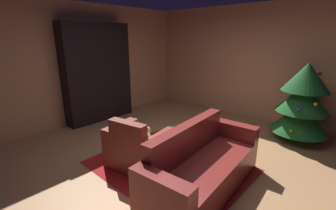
# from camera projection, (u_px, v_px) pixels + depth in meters

# --- Properties ---
(ground_plane) EXTENTS (7.12, 7.12, 0.00)m
(ground_plane) POSITION_uv_depth(u_px,v_px,m) (181.00, 160.00, 3.87)
(ground_plane) COLOR #B17F52
(wall_back) EXTENTS (6.05, 0.06, 2.72)m
(wall_back) POSITION_uv_depth(u_px,v_px,m) (259.00, 64.00, 5.50)
(wall_back) COLOR tan
(wall_back) RESTS_ON ground
(wall_left) EXTENTS (0.06, 5.79, 2.72)m
(wall_left) POSITION_uv_depth(u_px,v_px,m) (83.00, 64.00, 5.43)
(wall_left) COLOR tan
(wall_left) RESTS_ON ground
(area_rug) EXTENTS (2.34, 1.82, 0.01)m
(area_rug) POSITION_uv_depth(u_px,v_px,m) (169.00, 166.00, 3.69)
(area_rug) COLOR #A21C1C
(area_rug) RESTS_ON ground
(bookshelf_unit) EXTENTS (0.37, 1.63, 2.28)m
(bookshelf_unit) POSITION_uv_depth(u_px,v_px,m) (102.00, 73.00, 5.57)
(bookshelf_unit) COLOR black
(bookshelf_unit) RESTS_ON ground
(armchair_red) EXTENTS (1.07, 0.83, 0.83)m
(armchair_red) POSITION_uv_depth(u_px,v_px,m) (139.00, 150.00, 3.59)
(armchair_red) COLOR maroon
(armchair_red) RESTS_ON ground
(couch_red) EXTENTS (0.91, 2.06, 0.87)m
(couch_red) POSITION_uv_depth(u_px,v_px,m) (202.00, 168.00, 3.08)
(couch_red) COLOR maroon
(couch_red) RESTS_ON ground
(coffee_table) EXTENTS (0.73, 0.73, 0.42)m
(coffee_table) POSITION_uv_depth(u_px,v_px,m) (173.00, 149.00, 3.42)
(coffee_table) COLOR black
(coffee_table) RESTS_ON ground
(book_stack_on_table) EXTENTS (0.22, 0.17, 0.15)m
(book_stack_on_table) POSITION_uv_depth(u_px,v_px,m) (172.00, 143.00, 3.36)
(book_stack_on_table) COLOR #C43F2A
(book_stack_on_table) RESTS_ON coffee_table
(bottle_on_table) EXTENTS (0.07, 0.07, 0.26)m
(bottle_on_table) POSITION_uv_depth(u_px,v_px,m) (185.00, 144.00, 3.27)
(bottle_on_table) COLOR navy
(bottle_on_table) RESTS_ON coffee_table
(decorated_tree) EXTENTS (1.06, 1.06, 1.53)m
(decorated_tree) POSITION_uv_depth(u_px,v_px,m) (303.00, 101.00, 4.44)
(decorated_tree) COLOR brown
(decorated_tree) RESTS_ON ground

